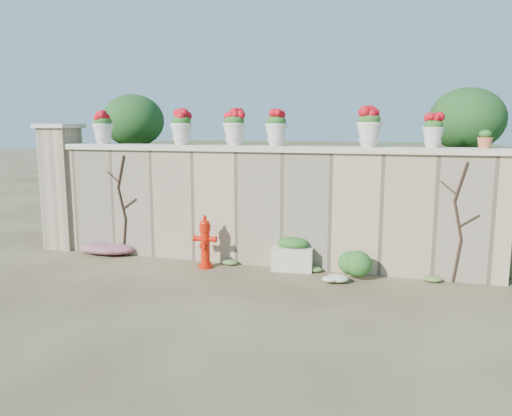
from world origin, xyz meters
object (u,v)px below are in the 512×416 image
(planter_box, at_px, (293,255))
(urn_pot_0, at_px, (103,128))
(fire_hydrant, at_px, (205,242))
(terracotta_pot, at_px, (485,140))

(planter_box, bearing_deg, urn_pot_0, 170.84)
(fire_hydrant, height_order, urn_pot_0, urn_pot_0)
(fire_hydrant, bearing_deg, terracotta_pot, 3.15)
(fire_hydrant, xyz_separation_m, terracotta_pot, (4.40, 0.57, 1.76))
(fire_hydrant, distance_m, planter_box, 1.53)
(fire_hydrant, bearing_deg, planter_box, 7.41)
(fire_hydrant, distance_m, urn_pot_0, 3.06)
(terracotta_pot, bearing_deg, planter_box, -174.87)
(fire_hydrant, relative_size, urn_pot_0, 1.50)
(fire_hydrant, height_order, planter_box, fire_hydrant)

